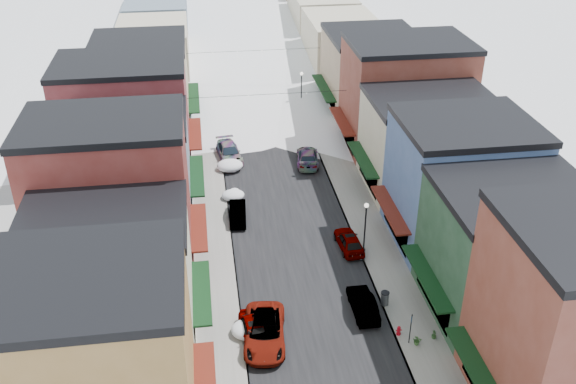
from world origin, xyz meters
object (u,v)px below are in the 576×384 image
object	(u,v)px
car_white_suv	(265,332)
car_dark_hatch	(238,213)
car_silver_sedan	(255,331)
car_green_sedan	(363,304)
trash_can	(385,298)
streetlamp_near	(365,221)
fire_hydrant	(399,331)

from	to	relation	value
car_white_suv	car_dark_hatch	world-z (taller)	car_white_suv
car_silver_sedan	car_green_sedan	world-z (taller)	car_silver_sedan
car_white_suv	car_green_sedan	world-z (taller)	car_white_suv
car_silver_sedan	trash_can	distance (m)	9.75
car_silver_sedan	car_dark_hatch	xyz separation A→B (m)	(0.00, 15.27, -0.06)
car_dark_hatch	car_white_suv	bearing A→B (deg)	-83.96
car_dark_hatch	streetlamp_near	distance (m)	11.75
fire_hydrant	car_dark_hatch	bearing A→B (deg)	120.49
car_silver_sedan	fire_hydrant	size ratio (longest dim) A/B	6.14
car_silver_sedan	streetlamp_near	xyz separation A→B (m)	(9.65, 8.96, 2.19)
car_dark_hatch	car_silver_sedan	bearing A→B (deg)	-86.36
car_white_suv	car_silver_sedan	bearing A→B (deg)	169.23
car_white_suv	fire_hydrant	bearing A→B (deg)	1.70
car_green_sedan	fire_hydrant	size ratio (longest dim) A/B	6.16
car_green_sedan	trash_can	world-z (taller)	car_green_sedan
car_white_suv	fire_hydrant	size ratio (longest dim) A/B	8.28
car_white_suv	car_green_sedan	xyz separation A→B (m)	(7.15, 1.98, -0.09)
fire_hydrant	trash_can	distance (m)	3.22
car_silver_sedan	fire_hydrant	xyz separation A→B (m)	(9.58, -1.00, -0.26)
fire_hydrant	trash_can	size ratio (longest dim) A/B	0.67
trash_can	car_dark_hatch	bearing A→B (deg)	126.05
trash_can	car_green_sedan	bearing A→B (deg)	-165.57
car_dark_hatch	trash_can	xyz separation A→B (m)	(9.50, -13.05, 0.01)
fire_hydrant	car_white_suv	bearing A→B (deg)	174.90
car_dark_hatch	trash_can	world-z (taller)	car_dark_hatch
streetlamp_near	car_silver_sedan	bearing A→B (deg)	-137.11
car_green_sedan	streetlamp_near	bearing A→B (deg)	-104.75
car_green_sedan	fire_hydrant	bearing A→B (deg)	122.32
car_white_suv	car_silver_sedan	distance (m)	0.68
car_white_suv	trash_can	bearing A→B (deg)	22.09
car_green_sedan	car_silver_sedan	bearing A→B (deg)	12.51
car_silver_sedan	car_green_sedan	bearing A→B (deg)	6.59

